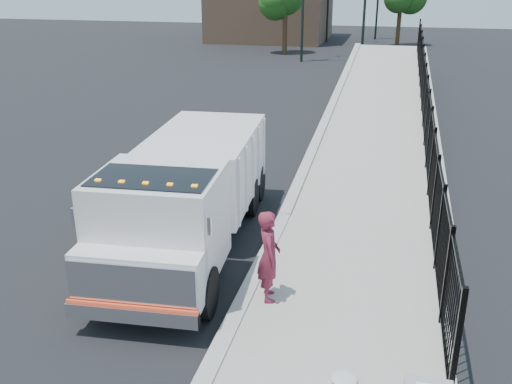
# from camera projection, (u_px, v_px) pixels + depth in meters

# --- Properties ---
(ground) EXTENTS (120.00, 120.00, 0.00)m
(ground) POSITION_uv_depth(u_px,v_px,m) (245.00, 302.00, 10.80)
(ground) COLOR black
(ground) RESTS_ON ground
(curb) EXTENTS (0.30, 12.00, 0.16)m
(curb) POSITION_uv_depth(u_px,v_px,m) (212.00, 364.00, 8.96)
(curb) COLOR #ADAAA3
(curb) RESTS_ON ground
(ramp) EXTENTS (3.95, 24.06, 3.19)m
(ramp) POSITION_uv_depth(u_px,v_px,m) (385.00, 115.00, 24.83)
(ramp) COLOR #9E998E
(ramp) RESTS_ON ground
(iron_fence) EXTENTS (0.10, 28.00, 1.80)m
(iron_fence) POSITION_uv_depth(u_px,v_px,m) (424.00, 118.00, 20.57)
(iron_fence) COLOR black
(iron_fence) RESTS_ON ground
(truck) EXTENTS (2.86, 7.43, 2.49)m
(truck) POSITION_uv_depth(u_px,v_px,m) (187.00, 191.00, 12.34)
(truck) COLOR black
(truck) RESTS_ON ground
(worker) EXTENTS (0.60, 0.74, 1.76)m
(worker) POSITION_uv_depth(u_px,v_px,m) (269.00, 256.00, 10.41)
(worker) COLOR maroon
(worker) RESTS_ON sidewalk
(debris) EXTENTS (0.40, 0.40, 0.10)m
(debris) POSITION_uv_depth(u_px,v_px,m) (344.00, 379.00, 8.51)
(debris) COLOR silver
(debris) RESTS_ON sidewalk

